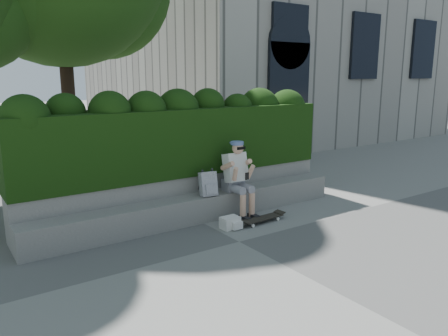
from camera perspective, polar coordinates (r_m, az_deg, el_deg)
ground at (r=6.89m, az=1.99°, el=-9.61°), size 80.00×80.00×0.00m
bench_ledge at (r=7.79m, az=-3.48°, el=-5.25°), size 6.00×0.45×0.45m
planter_wall at (r=8.15m, az=-5.22°, el=-3.41°), size 6.00×0.50×0.75m
hedge at (r=8.14m, az=-6.13°, el=3.58°), size 6.00×1.00×1.20m
person at (r=7.90m, az=1.75°, el=-1.02°), size 0.40×0.76×1.38m
skateboard at (r=7.74m, az=5.02°, el=-6.58°), size 0.85×0.25×0.09m
backpack_plaid at (r=7.68m, az=-2.08°, el=-2.10°), size 0.31×0.20×0.43m
backpack_ground at (r=7.42m, az=0.79°, el=-7.15°), size 0.31×0.22×0.20m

